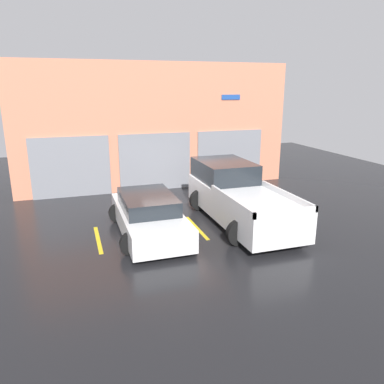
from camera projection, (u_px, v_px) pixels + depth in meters
ground_plane at (179, 208)px, 14.39m from camera, size 28.00×28.00×0.00m
shophouse_building at (157, 129)px, 16.65m from camera, size 12.33×0.68×5.57m
pickup_truck at (237, 196)px, 12.96m from camera, size 2.54×5.58×1.87m
sedan_white at (149, 215)px, 11.80m from camera, size 2.23×4.42×1.26m
parking_stripe_far_left at (98, 239)px, 11.45m from camera, size 0.12×2.20×0.01m
parking_stripe_left at (197, 228)px, 12.42m from camera, size 0.12×2.20×0.01m
parking_stripe_centre at (281, 217)px, 13.38m from camera, size 0.12×2.20×0.01m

